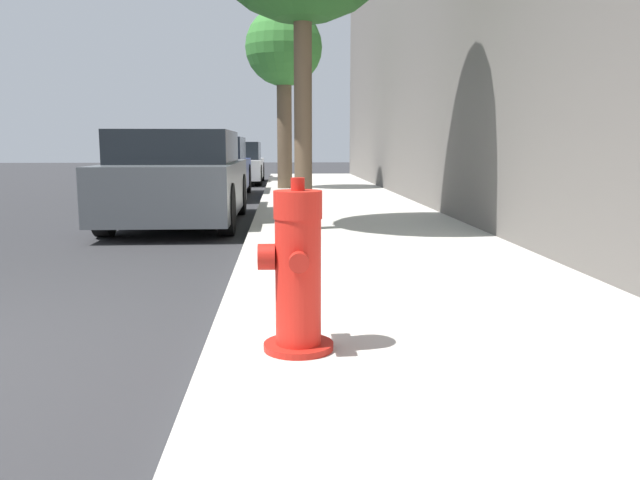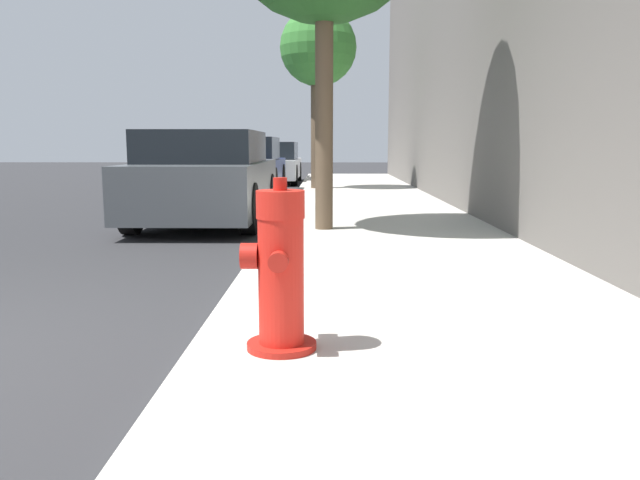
{
  "view_description": "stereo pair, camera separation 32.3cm",
  "coord_description": "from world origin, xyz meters",
  "px_view_note": "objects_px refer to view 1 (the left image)",
  "views": [
    {
      "loc": [
        2.13,
        -3.13,
        1.2
      ],
      "look_at": [
        2.39,
        1.22,
        0.53
      ],
      "focal_mm": 35.0,
      "sensor_mm": 36.0,
      "label": 1
    },
    {
      "loc": [
        2.46,
        -3.13,
        1.2
      ],
      "look_at": [
        2.39,
        1.22,
        0.53
      ],
      "focal_mm": 35.0,
      "sensor_mm": 36.0,
      "label": 2
    }
  ],
  "objects_px": {
    "fire_hydrant": "(297,273)",
    "parked_car_near": "(180,179)",
    "parked_car_mid": "(208,168)",
    "parked_car_far": "(236,163)",
    "street_tree_far": "(284,51)"
  },
  "relations": [
    {
      "from": "fire_hydrant",
      "to": "parked_car_near",
      "type": "distance_m",
      "value": 6.59
    },
    {
      "from": "parked_car_near",
      "to": "fire_hydrant",
      "type": "bearing_deg",
      "value": -75.81
    },
    {
      "from": "fire_hydrant",
      "to": "street_tree_far",
      "type": "height_order",
      "value": "street_tree_far"
    },
    {
      "from": "parked_car_far",
      "to": "street_tree_far",
      "type": "xyz_separation_m",
      "value": [
        1.52,
        -4.28,
        2.79
      ]
    },
    {
      "from": "parked_car_far",
      "to": "fire_hydrant",
      "type": "bearing_deg",
      "value": -84.73
    },
    {
      "from": "fire_hydrant",
      "to": "street_tree_far",
      "type": "relative_size",
      "value": 0.21
    },
    {
      "from": "fire_hydrant",
      "to": "parked_car_mid",
      "type": "distance_m",
      "value": 11.57
    },
    {
      "from": "fire_hydrant",
      "to": "street_tree_far",
      "type": "distance_m",
      "value": 12.65
    },
    {
      "from": "parked_car_near",
      "to": "parked_car_mid",
      "type": "distance_m",
      "value": 5.05
    },
    {
      "from": "parked_car_far",
      "to": "parked_car_near",
      "type": "bearing_deg",
      "value": -90.47
    },
    {
      "from": "fire_hydrant",
      "to": "parked_car_mid",
      "type": "relative_size",
      "value": 0.23
    },
    {
      "from": "parked_car_mid",
      "to": "parked_car_far",
      "type": "height_order",
      "value": "parked_car_mid"
    },
    {
      "from": "parked_car_near",
      "to": "parked_car_far",
      "type": "relative_size",
      "value": 1.02
    },
    {
      "from": "parked_car_mid",
      "to": "parked_car_far",
      "type": "xyz_separation_m",
      "value": [
        0.24,
        5.17,
        -0.05
      ]
    },
    {
      "from": "parked_car_far",
      "to": "street_tree_far",
      "type": "bearing_deg",
      "value": -70.42
    }
  ]
}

